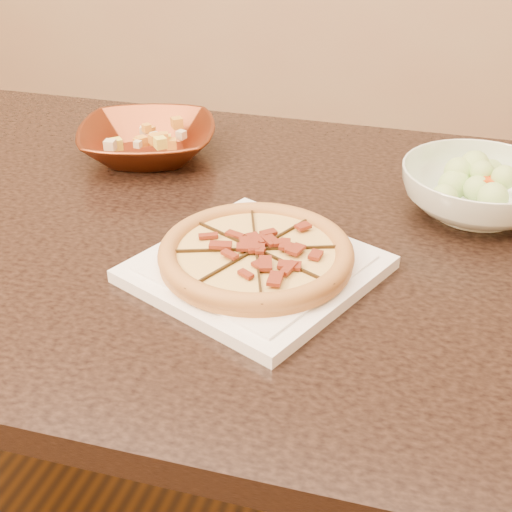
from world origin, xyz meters
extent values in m
cube|color=#2F1F17|center=(0.18, 0.08, 0.73)|extent=(1.50, 0.99, 0.04)
cylinder|color=#2F1F17|center=(-0.48, 0.47, 0.35)|extent=(0.07, 0.07, 0.71)
cube|color=white|center=(0.29, -0.05, 0.76)|extent=(0.37, 0.37, 0.02)
cube|color=white|center=(0.29, -0.05, 0.77)|extent=(0.31, 0.31, 0.00)
cylinder|color=#C58B43|center=(0.29, -0.05, 0.78)|extent=(0.26, 0.26, 0.01)
torus|color=#C58B43|center=(0.29, -0.05, 0.79)|extent=(0.26, 0.26, 0.03)
cylinder|color=#FFE384|center=(0.29, -0.05, 0.79)|extent=(0.21, 0.21, 0.01)
cube|color=black|center=(0.29, -0.05, 0.79)|extent=(0.11, 0.24, 0.01)
cube|color=black|center=(0.29, -0.05, 0.79)|extent=(0.10, 0.24, 0.01)
cube|color=black|center=(0.29, -0.05, 0.79)|extent=(0.24, 0.11, 0.01)
cube|color=black|center=(0.29, -0.05, 0.79)|extent=(0.24, 0.10, 0.01)
cube|color=maroon|center=(0.31, -0.05, 0.79)|extent=(0.03, 0.02, 0.00)
cube|color=maroon|center=(0.34, -0.05, 0.79)|extent=(0.03, 0.02, 0.00)
cube|color=maroon|center=(0.36, -0.04, 0.79)|extent=(0.02, 0.02, 0.00)
cube|color=maroon|center=(0.32, -0.04, 0.79)|extent=(0.03, 0.02, 0.00)
cube|color=maroon|center=(0.34, -0.02, 0.79)|extent=(0.03, 0.02, 0.00)
cube|color=maroon|center=(0.35, 0.00, 0.79)|extent=(0.03, 0.03, 0.00)
cube|color=maroon|center=(0.31, -0.02, 0.79)|extent=(0.03, 0.03, 0.00)
cube|color=maroon|center=(0.31, 0.01, 0.79)|extent=(0.02, 0.03, 0.00)
cube|color=maroon|center=(0.30, 0.04, 0.79)|extent=(0.02, 0.03, 0.00)
cube|color=maroon|center=(0.29, -0.01, 0.79)|extent=(0.02, 0.03, 0.00)
cube|color=maroon|center=(0.27, 0.02, 0.79)|extent=(0.02, 0.03, 0.00)
cube|color=maroon|center=(0.28, -0.03, 0.79)|extent=(0.02, 0.03, 0.00)
cube|color=maroon|center=(0.26, -0.01, 0.79)|extent=(0.03, 0.03, 0.00)
cube|color=maroon|center=(0.23, -0.01, 0.79)|extent=(0.03, 0.02, 0.00)
cube|color=maroon|center=(0.26, -0.04, 0.79)|extent=(0.03, 0.02, 0.00)
cube|color=maroon|center=(0.24, -0.04, 0.79)|extent=(0.02, 0.02, 0.00)
cube|color=maroon|center=(0.21, -0.06, 0.79)|extent=(0.03, 0.02, 0.00)
cube|color=maroon|center=(0.26, -0.06, 0.79)|extent=(0.03, 0.02, 0.00)
cube|color=maroon|center=(0.24, -0.08, 0.79)|extent=(0.03, 0.03, 0.00)
cube|color=maroon|center=(0.28, -0.06, 0.79)|extent=(0.03, 0.03, 0.00)
cube|color=maroon|center=(0.27, -0.09, 0.79)|extent=(0.02, 0.03, 0.00)
cube|color=maroon|center=(0.28, -0.11, 0.79)|extent=(0.02, 0.03, 0.00)
cube|color=maroon|center=(0.29, -0.07, 0.79)|extent=(0.01, 0.02, 0.00)
cube|color=maroon|center=(0.30, -0.10, 0.79)|extent=(0.02, 0.03, 0.00)
cube|color=maroon|center=(0.33, -0.12, 0.79)|extent=(0.02, 0.03, 0.00)
cube|color=maroon|center=(0.32, -0.07, 0.79)|extent=(0.03, 0.03, 0.00)
cube|color=maroon|center=(0.34, -0.08, 0.79)|extent=(0.03, 0.03, 0.00)
imported|color=brown|center=(-0.02, 0.28, 0.78)|extent=(0.31, 0.31, 0.06)
cube|color=beige|center=(-0.02, 0.28, 0.82)|extent=(0.03, 0.03, 0.03)
cube|color=orange|center=(0.00, 0.28, 0.82)|extent=(0.03, 0.03, 0.03)
cube|color=yellow|center=(0.01, 0.30, 0.82)|extent=(0.03, 0.03, 0.03)
cube|color=beige|center=(0.01, 0.32, 0.82)|extent=(0.03, 0.03, 0.03)
cube|color=orange|center=(-0.02, 0.29, 0.82)|extent=(0.03, 0.03, 0.03)
cube|color=yellow|center=(-0.02, 0.30, 0.82)|extent=(0.03, 0.03, 0.03)
cube|color=beige|center=(-0.04, 0.31, 0.82)|extent=(0.03, 0.03, 0.03)
cube|color=orange|center=(-0.02, 0.28, 0.82)|extent=(0.03, 0.03, 0.03)
cube|color=yellow|center=(-0.03, 0.28, 0.82)|extent=(0.03, 0.03, 0.03)
cube|color=beige|center=(-0.05, 0.28, 0.82)|extent=(0.03, 0.03, 0.03)
cube|color=orange|center=(-0.07, 0.26, 0.82)|extent=(0.03, 0.03, 0.03)
cube|color=yellow|center=(-0.03, 0.27, 0.82)|extent=(0.03, 0.03, 0.03)
cube|color=beige|center=(-0.03, 0.25, 0.82)|extent=(0.03, 0.03, 0.03)
cube|color=orange|center=(-0.02, 0.23, 0.82)|extent=(0.03, 0.03, 0.03)
cube|color=yellow|center=(-0.02, 0.27, 0.82)|extent=(0.03, 0.03, 0.03)
cube|color=beige|center=(-0.01, 0.26, 0.82)|extent=(0.03, 0.03, 0.03)
cube|color=orange|center=(0.01, 0.25, 0.82)|extent=(0.03, 0.03, 0.03)
cube|color=yellow|center=(0.03, 0.26, 0.82)|extent=(0.03, 0.03, 0.03)
imported|color=white|center=(0.57, 0.23, 0.79)|extent=(0.24, 0.24, 0.08)
sphere|color=#ABD96B|center=(0.57, 0.23, 0.84)|extent=(0.04, 0.04, 0.04)
sphere|color=#ABD96B|center=(0.59, 0.24, 0.84)|extent=(0.04, 0.04, 0.04)
sphere|color=#ABD96B|center=(0.59, 0.27, 0.84)|extent=(0.04, 0.04, 0.04)
sphere|color=#ABD96B|center=(0.57, 0.25, 0.84)|extent=(0.04, 0.04, 0.04)
sphere|color=#ABD96B|center=(0.56, 0.27, 0.84)|extent=(0.04, 0.04, 0.04)
sphere|color=#ABD96B|center=(0.57, 0.24, 0.84)|extent=(0.04, 0.04, 0.04)
sphere|color=#ABD96B|center=(0.54, 0.24, 0.84)|extent=(0.04, 0.04, 0.04)
sphere|color=#ABD96B|center=(0.52, 0.22, 0.84)|extent=(0.04, 0.04, 0.04)
sphere|color=#ABD96B|center=(0.56, 0.22, 0.84)|extent=(0.04, 0.04, 0.04)
sphere|color=#ABD96B|center=(0.55, 0.20, 0.84)|extent=(0.04, 0.04, 0.04)
sphere|color=#ABD96B|center=(0.57, 0.23, 0.84)|extent=(0.04, 0.04, 0.04)
sphere|color=#ABD96B|center=(0.58, 0.21, 0.84)|extent=(0.04, 0.04, 0.04)
cube|color=#D13906|center=(0.60, 0.26, 0.83)|extent=(0.02, 0.02, 0.01)
cube|color=#D13906|center=(0.54, 0.21, 0.83)|extent=(0.02, 0.02, 0.01)
camera|label=1|loc=(0.54, -0.83, 1.28)|focal=50.00mm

